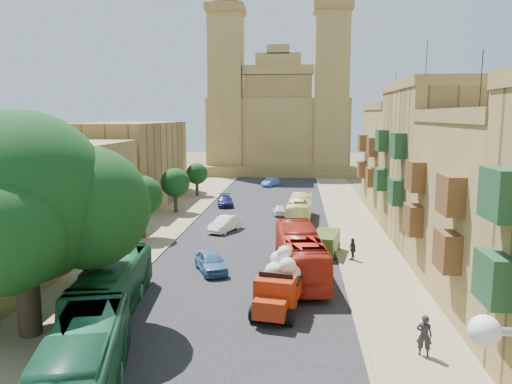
% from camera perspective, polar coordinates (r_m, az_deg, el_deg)
% --- Properties ---
extents(road_surface, '(14.00, 140.00, 0.01)m').
position_cam_1_polar(road_surface, '(50.05, 0.39, -3.83)').
color(road_surface, black).
rests_on(road_surface, ground).
extents(sidewalk_east, '(5.00, 140.00, 0.01)m').
position_cam_1_polar(sidewalk_east, '(50.22, 11.29, -3.96)').
color(sidewalk_east, '#7E7152').
rests_on(sidewalk_east, ground).
extents(sidewalk_west, '(5.00, 140.00, 0.01)m').
position_cam_1_polar(sidewalk_west, '(51.65, -10.19, -3.57)').
color(sidewalk_west, '#7E7152').
rests_on(sidewalk_west, ground).
extents(kerb_east, '(0.25, 140.00, 0.12)m').
position_cam_1_polar(kerb_east, '(49.99, 8.43, -3.87)').
color(kerb_east, '#7E7152').
rests_on(kerb_east, ground).
extents(kerb_west, '(0.25, 140.00, 0.12)m').
position_cam_1_polar(kerb_west, '(51.05, -7.48, -3.59)').
color(kerb_west, '#7E7152').
rests_on(kerb_west, ground).
extents(townhouse_b, '(9.00, 14.00, 14.90)m').
position_cam_1_polar(townhouse_b, '(32.50, 26.72, -1.50)').
color(townhouse_b, olive).
rests_on(townhouse_b, ground).
extents(townhouse_c, '(9.00, 14.00, 17.40)m').
position_cam_1_polar(townhouse_c, '(45.52, 20.36, 3.17)').
color(townhouse_c, olive).
rests_on(townhouse_c, ground).
extents(townhouse_d, '(9.00, 14.00, 15.90)m').
position_cam_1_polar(townhouse_d, '(59.15, 16.74, 3.78)').
color(townhouse_d, olive).
rests_on(townhouse_d, ground).
extents(west_wall, '(1.00, 40.00, 1.80)m').
position_cam_1_polar(west_wall, '(43.18, -17.55, -5.07)').
color(west_wall, olive).
rests_on(west_wall, ground).
extents(west_building_low, '(10.00, 28.00, 8.40)m').
position_cam_1_polar(west_building_low, '(43.22, -25.52, -1.04)').
color(west_building_low, brown).
rests_on(west_building_low, ground).
extents(west_building_mid, '(10.00, 22.00, 10.00)m').
position_cam_1_polar(west_building_mid, '(66.65, -14.27, 3.40)').
color(west_building_mid, olive).
rests_on(west_building_mid, ground).
extents(church, '(28.00, 22.50, 36.30)m').
position_cam_1_polar(church, '(97.39, 2.67, 7.93)').
color(church, olive).
rests_on(church, ground).
extents(ficus_tree, '(11.25, 10.35, 11.25)m').
position_cam_1_polar(ficus_tree, '(26.62, -24.99, -1.29)').
color(ficus_tree, '#332619').
rests_on(ficus_tree, ground).
extents(street_tree_a, '(3.44, 3.44, 5.29)m').
position_cam_1_polar(street_tree_a, '(34.47, -18.94, -4.07)').
color(street_tree_a, '#332619').
rests_on(street_tree_a, ground).
extents(street_tree_b, '(3.67, 3.67, 5.65)m').
position_cam_1_polar(street_tree_b, '(45.44, -12.89, -0.49)').
color(street_tree_b, '#332619').
rests_on(street_tree_b, ground).
extents(street_tree_c, '(3.28, 3.28, 5.05)m').
position_cam_1_polar(street_tree_c, '(56.92, -9.21, 1.04)').
color(street_tree_c, '#332619').
rests_on(street_tree_c, ground).
extents(street_tree_d, '(2.92, 2.92, 4.49)m').
position_cam_1_polar(street_tree_d, '(68.57, -6.77, 2.08)').
color(street_tree_d, '#332619').
rests_on(street_tree_d, ground).
extents(red_truck, '(3.28, 6.17, 3.44)m').
position_cam_1_polar(red_truck, '(28.77, 2.87, -10.33)').
color(red_truck, '#9A260B').
rests_on(red_truck, ground).
extents(olive_pickup, '(2.60, 4.44, 1.72)m').
position_cam_1_polar(olive_pickup, '(40.05, 7.93, -5.90)').
color(olive_pickup, '#3D5720').
rests_on(olive_pickup, ground).
extents(bus_green_south, '(5.18, 11.51, 3.12)m').
position_cam_1_polar(bus_green_south, '(20.19, -19.73, -19.40)').
color(bus_green_south, '#1A5638').
rests_on(bus_green_south, ground).
extents(bus_green_north, '(3.48, 10.65, 2.91)m').
position_cam_1_polar(bus_green_north, '(29.37, -16.13, -10.39)').
color(bus_green_north, '#16542A').
rests_on(bus_green_north, ground).
extents(bus_red_east, '(3.83, 11.59, 3.17)m').
position_cam_1_polar(bus_red_east, '(34.43, 5.03, -7.00)').
color(bus_red_east, '#AA2516').
rests_on(bus_red_east, ground).
extents(bus_cream_east, '(2.74, 9.50, 2.62)m').
position_cam_1_polar(bus_cream_east, '(51.96, 5.00, -1.92)').
color(bus_cream_east, '#FFFBAD').
rests_on(bus_cream_east, ground).
extents(car_blue_a, '(3.27, 4.56, 1.44)m').
position_cam_1_polar(car_blue_a, '(35.56, -5.20, -7.93)').
color(car_blue_a, teal).
rests_on(car_blue_a, ground).
extents(car_white_a, '(3.01, 4.60, 1.43)m').
position_cam_1_polar(car_white_a, '(47.49, -3.56, -3.66)').
color(car_white_a, white).
rests_on(car_white_a, ground).
extents(car_cream, '(3.11, 5.46, 1.44)m').
position_cam_1_polar(car_cream, '(41.30, 6.32, -5.58)').
color(car_cream, '#C8BE87').
rests_on(car_cream, ground).
extents(car_dkblue, '(2.63, 4.72, 1.29)m').
position_cam_1_polar(car_dkblue, '(60.59, -3.55, -1.01)').
color(car_dkblue, '#15164A').
rests_on(car_dkblue, ground).
extents(car_white_b, '(1.81, 3.52, 1.15)m').
position_cam_1_polar(car_white_b, '(55.14, 2.68, -2.06)').
color(car_white_b, white).
rests_on(car_white_b, ground).
extents(car_blue_b, '(2.79, 4.20, 1.31)m').
position_cam_1_polar(car_blue_b, '(77.52, 1.65, 1.16)').
color(car_blue_b, '#4575C5').
rests_on(car_blue_b, ground).
extents(pedestrian_a, '(0.82, 0.65, 1.96)m').
position_cam_1_polar(pedestrian_a, '(24.88, 18.67, -15.26)').
color(pedestrian_a, black).
rests_on(pedestrian_a, ground).
extents(pedestrian_c, '(0.74, 1.10, 1.73)m').
position_cam_1_polar(pedestrian_c, '(38.78, 10.97, -6.42)').
color(pedestrian_c, '#29292F').
rests_on(pedestrian_c, ground).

